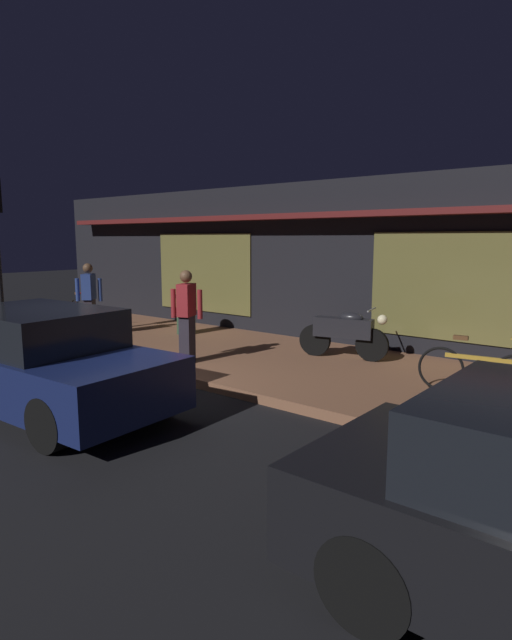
{
  "coord_description": "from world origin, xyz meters",
  "views": [
    {
      "loc": [
        6.35,
        -4.68,
        2.37
      ],
      "look_at": [
        0.64,
        2.4,
        0.95
      ],
      "focal_mm": 29.28,
      "sensor_mm": 36.0,
      "label": 1
    }
  ],
  "objects_px": {
    "trash_bin": "(186,314)",
    "person_photographer": "(89,298)",
    "bicycle_extra": "(82,312)",
    "bicycle_parked": "(477,371)",
    "person_bystander": "(187,314)",
    "parked_car_far": "(40,361)",
    "motorcycle": "(345,332)"
  },
  "relations": [
    {
      "from": "motorcycle",
      "to": "trash_bin",
      "type": "relative_size",
      "value": 1.81
    },
    {
      "from": "bicycle_extra",
      "to": "bicycle_parked",
      "type": "bearing_deg",
      "value": 0.66
    },
    {
      "from": "bicycle_parked",
      "to": "person_bystander",
      "type": "distance_m",
      "value": 4.87
    },
    {
      "from": "person_bystander",
      "to": "parked_car_far",
      "type": "xyz_separation_m",
      "value": [
        0.03,
        -2.82,
        -0.32
      ]
    },
    {
      "from": "bicycle_parked",
      "to": "parked_car_far",
      "type": "relative_size",
      "value": 0.39
    },
    {
      "from": "parked_car_far",
      "to": "person_photographer",
      "type": "bearing_deg",
      "value": 138.62
    },
    {
      "from": "bicycle_extra",
      "to": "parked_car_far",
      "type": "distance_m",
      "value": 6.33
    },
    {
      "from": "person_photographer",
      "to": "bicycle_extra",
      "type": "bearing_deg",
      "value": 154.29
    },
    {
      "from": "bicycle_parked",
      "to": "motorcycle",
      "type": "bearing_deg",
      "value": 161.06
    },
    {
      "from": "bicycle_extra",
      "to": "person_photographer",
      "type": "distance_m",
      "value": 1.59
    },
    {
      "from": "bicycle_parked",
      "to": "person_bystander",
      "type": "xyz_separation_m",
      "value": [
        -4.7,
        -1.16,
        0.52
      ]
    },
    {
      "from": "trash_bin",
      "to": "bicycle_parked",
      "type": "bearing_deg",
      "value": -6.92
    },
    {
      "from": "motorcycle",
      "to": "parked_car_far",
      "type": "distance_m",
      "value": 5.29
    },
    {
      "from": "person_bystander",
      "to": "trash_bin",
      "type": "distance_m",
      "value": 2.94
    },
    {
      "from": "bicycle_extra",
      "to": "person_bystander",
      "type": "xyz_separation_m",
      "value": [
        4.97,
        -1.05,
        0.52
      ]
    },
    {
      "from": "bicycle_extra",
      "to": "trash_bin",
      "type": "height_order",
      "value": "trash_bin"
    },
    {
      "from": "motorcycle",
      "to": "trash_bin",
      "type": "height_order",
      "value": "motorcycle"
    },
    {
      "from": "person_photographer",
      "to": "trash_bin",
      "type": "relative_size",
      "value": 1.8
    },
    {
      "from": "parked_car_far",
      "to": "person_bystander",
      "type": "bearing_deg",
      "value": 90.64
    },
    {
      "from": "motorcycle",
      "to": "person_photographer",
      "type": "relative_size",
      "value": 1.01
    },
    {
      "from": "person_bystander",
      "to": "trash_bin",
      "type": "xyz_separation_m",
      "value": [
        -2.13,
        1.99,
        -0.41
      ]
    },
    {
      "from": "motorcycle",
      "to": "parked_car_far",
      "type": "bearing_deg",
      "value": -112.52
    },
    {
      "from": "person_bystander",
      "to": "motorcycle",
      "type": "bearing_deg",
      "value": 45.17
    },
    {
      "from": "motorcycle",
      "to": "bicycle_parked",
      "type": "relative_size",
      "value": 1.02
    },
    {
      "from": "motorcycle",
      "to": "parked_car_far",
      "type": "relative_size",
      "value": 0.4
    },
    {
      "from": "bicycle_parked",
      "to": "bicycle_extra",
      "type": "bearing_deg",
      "value": -179.34
    },
    {
      "from": "person_bystander",
      "to": "parked_car_far",
      "type": "bearing_deg",
      "value": -89.36
    },
    {
      "from": "motorcycle",
      "to": "person_photographer",
      "type": "bearing_deg",
      "value": -163.65
    },
    {
      "from": "motorcycle",
      "to": "parked_car_far",
      "type": "xyz_separation_m",
      "value": [
        -2.03,
        -4.89,
        0.06
      ]
    },
    {
      "from": "motorcycle",
      "to": "person_photographer",
      "type": "distance_m",
      "value": 5.94
    },
    {
      "from": "person_photographer",
      "to": "trash_bin",
      "type": "xyz_separation_m",
      "value": [
        1.5,
        1.59,
        -0.41
      ]
    },
    {
      "from": "trash_bin",
      "to": "person_photographer",
      "type": "bearing_deg",
      "value": -133.29
    }
  ]
}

